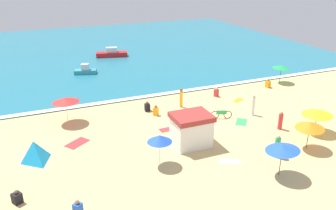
# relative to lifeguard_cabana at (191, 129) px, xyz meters

# --- Properties ---
(ground_plane) EXTENTS (60.00, 60.00, 0.00)m
(ground_plane) POSITION_rel_lifeguard_cabana_xyz_m (2.14, 4.12, -1.23)
(ground_plane) COLOR #D8B775
(ocean_water) EXTENTS (60.00, 44.00, 0.10)m
(ocean_water) POSITION_rel_lifeguard_cabana_xyz_m (2.14, 32.12, -1.18)
(ocean_water) COLOR teal
(ocean_water) RESTS_ON ground_plane
(wave_breaker_foam) EXTENTS (57.00, 0.70, 0.01)m
(wave_breaker_foam) POSITION_rel_lifeguard_cabana_xyz_m (2.14, 10.42, -1.12)
(wave_breaker_foam) COLOR white
(wave_breaker_foam) RESTS_ON ocean_water
(lifeguard_cabana) EXTENTS (2.77, 2.30, 2.40)m
(lifeguard_cabana) POSITION_rel_lifeguard_cabana_xyz_m (0.00, 0.00, 0.00)
(lifeguard_cabana) COLOR white
(lifeguard_cabana) RESTS_ON ground_plane
(beach_umbrella_0) EXTENTS (1.85, 1.85, 2.16)m
(beach_umbrella_0) POSITION_rel_lifeguard_cabana_xyz_m (-3.09, -1.63, 0.68)
(beach_umbrella_0) COLOR silver
(beach_umbrella_0) RESTS_ON ground_plane
(beach_umbrella_1) EXTENTS (2.41, 2.40, 1.92)m
(beach_umbrella_1) POSITION_rel_lifeguard_cabana_xyz_m (9.91, -1.92, 0.43)
(beach_umbrella_1) COLOR #4C3823
(beach_umbrella_1) RESTS_ON ground_plane
(beach_umbrella_2) EXTENTS (2.19, 2.17, 2.03)m
(beach_umbrella_2) POSITION_rel_lifeguard_cabana_xyz_m (15.49, 9.01, 0.56)
(beach_umbrella_2) COLOR #4C3823
(beach_umbrella_2) RESTS_ON ground_plane
(beach_umbrella_3) EXTENTS (2.93, 2.93, 2.21)m
(beach_umbrella_3) POSITION_rel_lifeguard_cabana_xyz_m (3.33, -5.70, 0.70)
(beach_umbrella_3) COLOR #4C3823
(beach_umbrella_3) RESTS_ON ground_plane
(beach_umbrella_4) EXTENTS (2.63, 2.61, 2.14)m
(beach_umbrella_4) POSITION_rel_lifeguard_cabana_xyz_m (7.41, -3.71, 0.60)
(beach_umbrella_4) COLOR #4C3823
(beach_umbrella_4) RESTS_ON ground_plane
(beach_umbrella_5) EXTENTS (3.18, 3.18, 2.25)m
(beach_umbrella_5) POSITION_rel_lifeguard_cabana_xyz_m (-7.77, 7.45, 0.78)
(beach_umbrella_5) COLOR silver
(beach_umbrella_5) RESTS_ON ground_plane
(beach_tent) EXTENTS (1.96, 2.38, 1.38)m
(beach_tent) POSITION_rel_lifeguard_cabana_xyz_m (-10.62, 2.21, -0.54)
(beach_tent) COLOR #1999D8
(beach_tent) RESTS_ON ground_plane
(parked_bicycle) EXTENTS (1.72, 0.71, 0.76)m
(parked_bicycle) POSITION_rel_lifeguard_cabana_xyz_m (4.45, 3.15, -0.85)
(parked_bicycle) COLOR black
(parked_bicycle) RESTS_ON ground_plane
(beachgoer_0) EXTENTS (0.64, 0.64, 0.82)m
(beachgoer_0) POSITION_rel_lifeguard_cabana_xyz_m (-11.83, -2.28, -0.89)
(beachgoer_0) COLOR black
(beachgoer_0) RESTS_ON ground_plane
(beachgoer_1) EXTENTS (0.53, 0.53, 0.94)m
(beachgoer_1) POSITION_rel_lifeguard_cabana_xyz_m (13.22, 8.15, -0.83)
(beachgoer_1) COLOR orange
(beachgoer_1) RESTS_ON ground_plane
(beachgoer_2) EXTENTS (0.49, 0.49, 0.92)m
(beachgoer_2) POSITION_rel_lifeguard_cabana_xyz_m (-0.84, 7.12, -0.84)
(beachgoer_2) COLOR black
(beachgoer_2) RESTS_ON ground_plane
(beachgoer_3) EXTENTS (0.49, 0.49, 0.96)m
(beachgoer_3) POSITION_rel_lifeguard_cabana_xyz_m (6.74, 7.94, -0.80)
(beachgoer_3) COLOR red
(beachgoer_3) RESTS_ON ground_plane
(beachgoer_4) EXTENTS (0.52, 0.52, 0.95)m
(beachgoer_4) POSITION_rel_lifeguard_cabana_xyz_m (-0.48, 5.94, -0.81)
(beachgoer_4) COLOR orange
(beachgoer_4) RESTS_ON ground_plane
(beachgoer_5) EXTENTS (0.38, 0.38, 1.55)m
(beachgoer_5) POSITION_rel_lifeguard_cabana_xyz_m (7.71, -0.45, -0.50)
(beachgoer_5) COLOR red
(beachgoer_5) RESTS_ON ground_plane
(beachgoer_6) EXTENTS (0.52, 0.52, 1.70)m
(beachgoer_6) POSITION_rel_lifeguard_cabana_xyz_m (4.61, -3.85, -0.44)
(beachgoer_6) COLOR green
(beachgoer_6) RESTS_ON ground_plane
(beachgoer_7) EXTENTS (0.40, 0.40, 1.83)m
(beachgoer_7) POSITION_rel_lifeguard_cabana_xyz_m (2.34, 6.79, -0.31)
(beachgoer_7) COLOR orange
(beachgoer_7) RESTS_ON ground_plane
(beachgoer_8) EXTENTS (0.41, 0.41, 1.84)m
(beachgoer_8) POSITION_rel_lifeguard_cabana_xyz_m (7.36, 2.72, -0.34)
(beachgoer_8) COLOR white
(beachgoer_8) RESTS_ON ground_plane
(beachgoer_9) EXTENTS (0.56, 0.56, 0.97)m
(beachgoer_9) POSITION_rel_lifeguard_cabana_xyz_m (-8.89, -4.63, -0.81)
(beachgoer_9) COLOR blue
(beachgoer_9) RESTS_ON ground_plane
(beach_towel_0) EXTENTS (1.40, 1.14, 0.01)m
(beach_towel_0) POSITION_rel_lifeguard_cabana_xyz_m (8.20, 6.16, -1.22)
(beach_towel_0) COLOR orange
(beach_towel_0) RESTS_ON ground_plane
(beach_towel_1) EXTENTS (1.74, 0.83, 0.01)m
(beach_towel_1) POSITION_rel_lifeguard_cabana_xyz_m (-0.43, 2.95, -1.22)
(beach_towel_1) COLOR red
(beach_towel_1) RESTS_ON ground_plane
(beach_towel_2) EXTENTS (2.00, 1.83, 0.01)m
(beach_towel_2) POSITION_rel_lifeguard_cabana_xyz_m (-7.67, 3.42, -1.22)
(beach_towel_2) COLOR red
(beach_towel_2) RESTS_ON ground_plane
(beach_towel_3) EXTENTS (1.53, 1.23, 0.01)m
(beach_towel_3) POSITION_rel_lifeguard_cabana_xyz_m (1.34, -3.14, -1.22)
(beach_towel_3) COLOR white
(beach_towel_3) RESTS_ON ground_plane
(beach_towel_4) EXTENTS (1.61, 1.68, 0.01)m
(beach_towel_4) POSITION_rel_lifeguard_cabana_xyz_m (5.64, 1.84, -1.22)
(beach_towel_4) COLOR green
(beach_towel_4) RESTS_ON ground_plane
(small_boat_0) EXTENTS (4.53, 2.35, 1.31)m
(small_boat_0) POSITION_rel_lifeguard_cabana_xyz_m (1.03, 27.33, -0.69)
(small_boat_0) COLOR red
(small_boat_0) RESTS_ON ocean_water
(small_boat_1) EXTENTS (2.78, 1.85, 1.19)m
(small_boat_1) POSITION_rel_lifeguard_cabana_xyz_m (-3.92, 20.49, -0.74)
(small_boat_1) COLOR teal
(small_boat_1) RESTS_ON ocean_water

